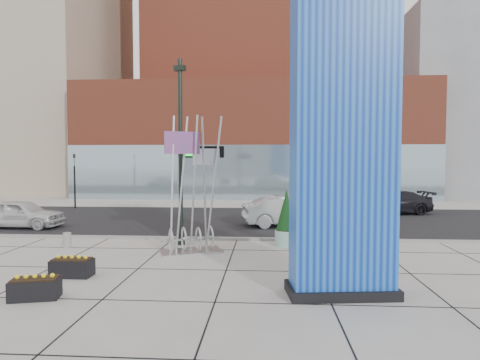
# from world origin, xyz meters

# --- Properties ---
(ground) EXTENTS (160.00, 160.00, 0.00)m
(ground) POSITION_xyz_m (0.00, 0.00, 0.00)
(ground) COLOR #9E9991
(ground) RESTS_ON ground
(street_asphalt) EXTENTS (80.00, 12.00, 0.02)m
(street_asphalt) POSITION_xyz_m (0.00, 10.00, 0.01)
(street_asphalt) COLOR black
(street_asphalt) RESTS_ON ground
(curb_edge) EXTENTS (80.00, 0.30, 0.12)m
(curb_edge) POSITION_xyz_m (0.00, 4.00, 0.06)
(curb_edge) COLOR gray
(curb_edge) RESTS_ON ground
(tower_podium) EXTENTS (34.00, 10.00, 11.00)m
(tower_podium) POSITION_xyz_m (1.00, 27.00, 5.50)
(tower_podium) COLOR #A74630
(tower_podium) RESTS_ON ground
(tower_glass_front) EXTENTS (34.00, 0.60, 5.00)m
(tower_glass_front) POSITION_xyz_m (1.00, 22.20, 2.50)
(tower_glass_front) COLOR #8CA5B2
(tower_glass_front) RESTS_ON ground
(building_beige_left) EXTENTS (18.00, 20.00, 34.00)m
(building_beige_left) POSITION_xyz_m (-26.00, 34.00, 17.00)
(building_beige_left) COLOR tan
(building_beige_left) RESTS_ON ground
(blue_pylon) EXTENTS (3.06, 1.63, 9.75)m
(blue_pylon) POSITION_xyz_m (4.38, -3.22, 4.71)
(blue_pylon) COLOR #0B33A8
(blue_pylon) RESTS_ON ground
(lamp_post) EXTENTS (0.53, 0.44, 7.99)m
(lamp_post) POSITION_xyz_m (-1.36, 2.97, 3.27)
(lamp_post) COLOR black
(lamp_post) RESTS_ON ground
(public_art_sculpture) EXTENTS (2.67, 2.00, 5.45)m
(public_art_sculpture) POSITION_xyz_m (-0.64, 1.54, 1.43)
(public_art_sculpture) COLOR silver
(public_art_sculpture) RESTS_ON ground
(concrete_bollard) EXTENTS (0.33, 0.33, 0.63)m
(concrete_bollard) POSITION_xyz_m (-6.00, 2.00, 0.32)
(concrete_bollard) COLOR gray
(concrete_bollard) RESTS_ON ground
(overhead_street_sign) EXTENTS (2.02, 0.26, 4.28)m
(overhead_street_sign) POSITION_xyz_m (-0.69, 3.33, 3.67)
(overhead_street_sign) COLOR black
(overhead_street_sign) RESTS_ON ground
(round_planter_east) EXTENTS (1.12, 1.12, 2.80)m
(round_planter_east) POSITION_xyz_m (6.55, 2.55, 1.32)
(round_planter_east) COLOR #94C8BC
(round_planter_east) RESTS_ON ground
(round_planter_mid) EXTENTS (0.97, 0.97, 2.43)m
(round_planter_mid) POSITION_xyz_m (3.20, 2.96, 1.15)
(round_planter_mid) COLOR #94C8BC
(round_planter_mid) RESTS_ON ground
(round_planter_west) EXTENTS (0.91, 0.91, 2.29)m
(round_planter_west) POSITION_xyz_m (3.80, 2.49, 1.08)
(round_planter_west) COLOR #94C8BC
(round_planter_west) RESTS_ON ground
(box_planter_north) EXTENTS (1.26, 0.64, 0.69)m
(box_planter_north) POSITION_xyz_m (-3.80, -2.00, 0.32)
(box_planter_north) COLOR black
(box_planter_north) RESTS_ON ground
(box_planter_south) EXTENTS (1.33, 0.88, 0.67)m
(box_planter_south) POSITION_xyz_m (-3.80, -4.04, 0.31)
(box_planter_south) COLOR black
(box_planter_south) RESTS_ON ground
(car_white_west) EXTENTS (4.52, 1.95, 1.52)m
(car_white_west) POSITION_xyz_m (-10.85, 6.51, 0.76)
(car_white_west) COLOR silver
(car_white_west) RESTS_ON ground
(car_silver_mid) EXTENTS (5.30, 2.79, 1.66)m
(car_silver_mid) POSITION_xyz_m (3.58, 8.00, 0.83)
(car_silver_mid) COLOR #B1B5B9
(car_silver_mid) RESTS_ON ground
(car_dark_east) EXTENTS (5.60, 3.05, 1.54)m
(car_dark_east) POSITION_xyz_m (10.83, 13.37, 0.77)
(car_dark_east) COLOR black
(car_dark_east) RESTS_ON ground
(traffic_signal) EXTENTS (0.15, 0.18, 4.10)m
(traffic_signal) POSITION_xyz_m (-12.00, 15.00, 2.30)
(traffic_signal) COLOR black
(traffic_signal) RESTS_ON ground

